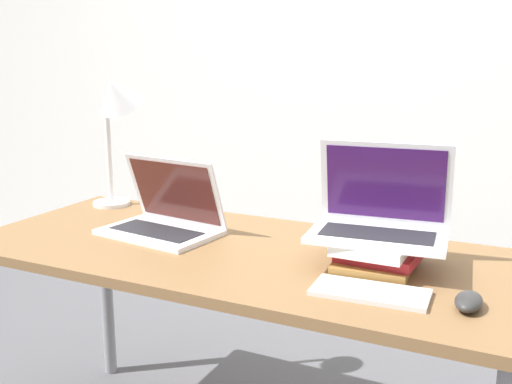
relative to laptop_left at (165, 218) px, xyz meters
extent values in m
cube|color=silver|center=(0.29, 1.37, 0.55)|extent=(8.00, 0.05, 2.70)
cube|color=brown|center=(0.29, -0.04, -0.06)|extent=(1.67, 0.72, 0.03)
cylinder|color=gray|center=(-0.48, 0.26, -0.44)|extent=(0.05, 0.05, 0.72)
cube|color=silver|center=(0.00, -0.03, -0.04)|extent=(0.39, 0.29, 0.02)
cube|color=#232328|center=(-0.01, -0.04, -0.03)|extent=(0.31, 0.16, 0.00)
cube|color=silver|center=(0.01, 0.05, 0.08)|extent=(0.37, 0.13, 0.23)
cube|color=#4C1E19|center=(0.01, 0.05, 0.08)|extent=(0.33, 0.11, 0.20)
cube|color=olive|center=(0.70, -0.01, -0.04)|extent=(0.22, 0.29, 0.03)
cube|color=maroon|center=(0.72, -0.01, -0.01)|extent=(0.22, 0.22, 0.03)
cube|color=white|center=(0.70, -0.02, 0.02)|extent=(0.19, 0.25, 0.03)
cube|color=silver|center=(0.71, -0.03, 0.04)|extent=(0.38, 0.28, 0.02)
cube|color=#232328|center=(0.71, -0.04, 0.05)|extent=(0.31, 0.15, 0.00)
cube|color=silver|center=(0.70, 0.07, 0.17)|extent=(0.37, 0.09, 0.24)
cube|color=#381451|center=(0.70, 0.06, 0.17)|extent=(0.33, 0.08, 0.21)
cube|color=silver|center=(0.74, -0.22, -0.04)|extent=(0.29, 0.14, 0.01)
cube|color=silver|center=(0.74, -0.22, -0.04)|extent=(0.26, 0.12, 0.00)
ellipsoid|color=#2D2D2D|center=(0.97, -0.20, -0.03)|extent=(0.06, 0.11, 0.04)
cylinder|color=white|center=(-0.40, 0.22, -0.04)|extent=(0.14, 0.14, 0.01)
cylinder|color=white|center=(-0.40, 0.22, 0.15)|extent=(0.02, 0.02, 0.37)
cone|color=white|center=(-0.32, 0.18, 0.38)|extent=(0.16, 0.19, 0.17)
camera|label=1|loc=(1.08, -1.55, 0.52)|focal=42.00mm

